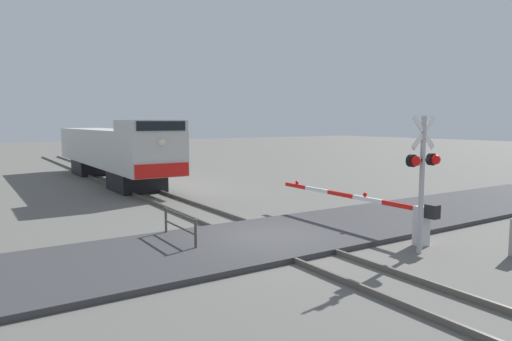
{
  "coord_description": "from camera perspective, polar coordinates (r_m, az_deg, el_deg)",
  "views": [
    {
      "loc": [
        -7.82,
        -11.36,
        3.63
      ],
      "look_at": [
        0.82,
        1.95,
        1.95
      ],
      "focal_mm": 32.13,
      "sensor_mm": 36.0,
      "label": 1
    }
  ],
  "objects": [
    {
      "name": "crossing_signal",
      "position": [
        13.27,
        20.06,
        0.17
      ],
      "size": [
        1.18,
        0.33,
        3.82
      ],
      "color": "#ADADB2",
      "rests_on": "ground_plane"
    },
    {
      "name": "ground_plane",
      "position": [
        14.26,
        1.51,
        -8.69
      ],
      "size": [
        160.0,
        160.0,
        0.0
      ],
      "primitive_type": "plane",
      "color": "#605E59"
    },
    {
      "name": "road_surface",
      "position": [
        14.24,
        1.51,
        -8.39
      ],
      "size": [
        36.0,
        4.55,
        0.16
      ],
      "primitive_type": "cube",
      "color": "#38383A",
      "rests_on": "ground_plane"
    },
    {
      "name": "rail_track_left",
      "position": [
        13.86,
        -0.96,
        -8.81
      ],
      "size": [
        0.08,
        80.0,
        0.15
      ],
      "primitive_type": "cube",
      "color": "#59544C",
      "rests_on": "ground_plane"
    },
    {
      "name": "locomotive",
      "position": [
        29.22,
        -17.44,
        2.48
      ],
      "size": [
        2.75,
        16.93,
        3.72
      ],
      "color": "black",
      "rests_on": "ground_plane"
    },
    {
      "name": "guard_railing",
      "position": [
        13.84,
        -9.47,
        -6.63
      ],
      "size": [
        0.08,
        2.24,
        0.95
      ],
      "color": "#4C4742",
      "rests_on": "ground_plane"
    },
    {
      "name": "rail_track_right",
      "position": [
        14.65,
        3.85,
        -8.0
      ],
      "size": [
        0.08,
        80.0,
        0.15
      ],
      "primitive_type": "cube",
      "color": "#59544C",
      "rests_on": "ground_plane"
    },
    {
      "name": "crossing_gate",
      "position": [
        15.01,
        16.58,
        -4.98
      ],
      "size": [
        0.36,
        7.16,
        1.29
      ],
      "color": "silver",
      "rests_on": "ground_plane"
    }
  ]
}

